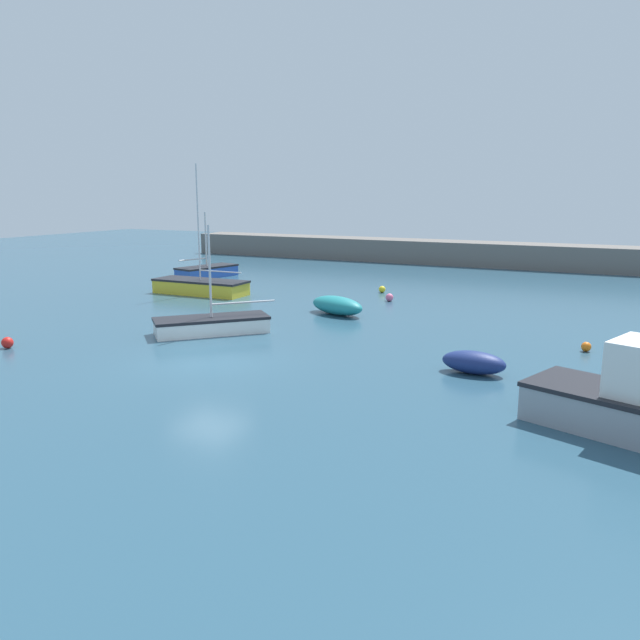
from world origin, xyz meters
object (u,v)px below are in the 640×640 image
at_px(rowboat_blue_near, 337,305).
at_px(mooring_buoy_orange, 586,347).
at_px(dinghy_near_pier, 474,362).
at_px(mooring_buoy_red, 7,343).
at_px(sailboat_short_mast, 212,325).
at_px(mooring_buoy_yellow, 382,289).
at_px(sailboat_tall_mast, 201,286).
at_px(sailboat_twin_hulled, 207,271).
at_px(mooring_buoy_pink, 389,297).

xyz_separation_m(rowboat_blue_near, mooring_buoy_orange, (11.36, -2.35, -0.26)).
height_order(dinghy_near_pier, mooring_buoy_red, dinghy_near_pier).
height_order(sailboat_short_mast, mooring_buoy_orange, sailboat_short_mast).
distance_m(rowboat_blue_near, dinghy_near_pier, 10.90).
height_order(dinghy_near_pier, mooring_buoy_yellow, dinghy_near_pier).
height_order(sailboat_tall_mast, mooring_buoy_red, sailboat_tall_mast).
relative_size(sailboat_short_mast, mooring_buoy_yellow, 11.42).
bearing_deg(rowboat_blue_near, mooring_buoy_orange, -171.16).
height_order(sailboat_twin_hulled, dinghy_near_pier, sailboat_twin_hulled).
height_order(sailboat_tall_mast, mooring_buoy_yellow, sailboat_tall_mast).
bearing_deg(dinghy_near_pier, mooring_buoy_pink, 123.86).
height_order(mooring_buoy_yellow, mooring_buoy_orange, mooring_buoy_yellow).
height_order(mooring_buoy_yellow, mooring_buoy_red, mooring_buoy_red).
xyz_separation_m(dinghy_near_pier, mooring_buoy_yellow, (-8.71, 14.38, -0.17)).
relative_size(sailboat_short_mast, mooring_buoy_red, 10.55).
height_order(sailboat_twin_hulled, mooring_buoy_red, sailboat_twin_hulled).
relative_size(dinghy_near_pier, sailboat_tall_mast, 0.29).
relative_size(sailboat_tall_mast, mooring_buoy_yellow, 18.44).
bearing_deg(mooring_buoy_pink, dinghy_near_pier, -58.29).
height_order(sailboat_tall_mast, mooring_buoy_pink, sailboat_tall_mast).
bearing_deg(mooring_buoy_orange, rowboat_blue_near, 168.29).
xyz_separation_m(sailboat_short_mast, mooring_buoy_yellow, (2.53, 13.35, -0.17)).
bearing_deg(sailboat_twin_hulled, sailboat_short_mast, -129.89).
distance_m(sailboat_twin_hulled, dinghy_near_pier, 26.87).
relative_size(mooring_buoy_pink, mooring_buoy_orange, 1.17).
distance_m(sailboat_twin_hulled, mooring_buoy_pink, 15.22).
distance_m(mooring_buoy_red, mooring_buoy_orange, 21.84).
xyz_separation_m(mooring_buoy_pink, mooring_buoy_red, (-9.37, -16.35, 0.01)).
distance_m(rowboat_blue_near, sailboat_tall_mast, 9.93).
bearing_deg(dinghy_near_pier, mooring_buoy_red, -162.54).
xyz_separation_m(mooring_buoy_pink, mooring_buoy_orange, (10.38, -7.02, -0.03)).
height_order(sailboat_short_mast, rowboat_blue_near, sailboat_short_mast).
bearing_deg(mooring_buoy_red, sailboat_twin_hulled, 105.32).
relative_size(dinghy_near_pier, mooring_buoy_orange, 5.87).
distance_m(sailboat_twin_hulled, sailboat_tall_mast, 7.38).
bearing_deg(mooring_buoy_pink, sailboat_short_mast, -110.18).
distance_m(dinghy_near_pier, mooring_buoy_yellow, 16.81).
relative_size(sailboat_twin_hulled, mooring_buoy_yellow, 11.73).
xyz_separation_m(sailboat_short_mast, dinghy_near_pier, (11.24, -1.04, 0.00)).
bearing_deg(sailboat_short_mast, mooring_buoy_red, -0.89).
relative_size(sailboat_twin_hulled, mooring_buoy_red, 10.83).
relative_size(sailboat_tall_mast, mooring_buoy_orange, 20.38).
bearing_deg(mooring_buoy_red, mooring_buoy_orange, 25.27).
distance_m(sailboat_short_mast, sailboat_tall_mast, 10.56).
bearing_deg(sailboat_twin_hulled, mooring_buoy_pink, -90.48).
height_order(sailboat_twin_hulled, mooring_buoy_yellow, sailboat_twin_hulled).
bearing_deg(sailboat_twin_hulled, rowboat_blue_near, -107.75).
bearing_deg(mooring_buoy_red, dinghy_near_pier, 15.31).
bearing_deg(sailboat_twin_hulled, mooring_buoy_orange, -99.86).
relative_size(rowboat_blue_near, mooring_buoy_orange, 9.40).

